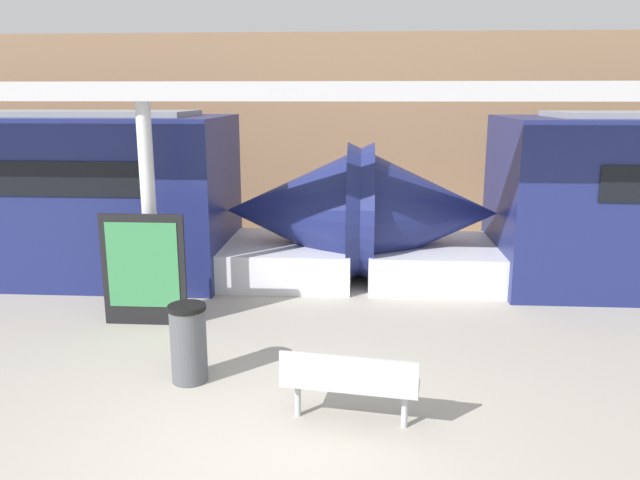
{
  "coord_description": "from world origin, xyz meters",
  "views": [
    {
      "loc": [
        1.0,
        -5.55,
        3.49
      ],
      "look_at": [
        0.39,
        3.39,
        1.4
      ],
      "focal_mm": 35.0,
      "sensor_mm": 36.0,
      "label": 1
    }
  ],
  "objects_px": {
    "trash_bin": "(189,343)",
    "poster_board": "(144,270)",
    "bench_near": "(349,381)",
    "support_column_near": "(149,212)"
  },
  "relations": [
    {
      "from": "bench_near",
      "to": "poster_board",
      "type": "distance_m",
      "value": 4.3
    },
    {
      "from": "poster_board",
      "to": "support_column_near",
      "type": "height_order",
      "value": "support_column_near"
    },
    {
      "from": "poster_board",
      "to": "support_column_near",
      "type": "bearing_deg",
      "value": 89.17
    },
    {
      "from": "bench_near",
      "to": "poster_board",
      "type": "xyz_separation_m",
      "value": [
        -3.22,
        2.84,
        0.37
      ]
    },
    {
      "from": "trash_bin",
      "to": "support_column_near",
      "type": "bearing_deg",
      "value": 117.71
    },
    {
      "from": "trash_bin",
      "to": "support_column_near",
      "type": "height_order",
      "value": "support_column_near"
    },
    {
      "from": "trash_bin",
      "to": "poster_board",
      "type": "height_order",
      "value": "poster_board"
    },
    {
      "from": "trash_bin",
      "to": "bench_near",
      "type": "bearing_deg",
      "value": -25.16
    },
    {
      "from": "bench_near",
      "to": "support_column_near",
      "type": "relative_size",
      "value": 0.45
    },
    {
      "from": "bench_near",
      "to": "support_column_near",
      "type": "height_order",
      "value": "support_column_near"
    }
  ]
}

